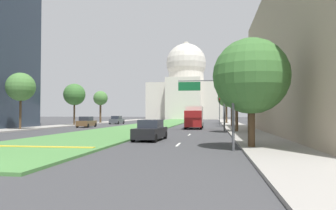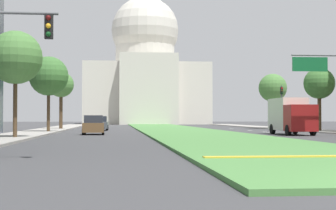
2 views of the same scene
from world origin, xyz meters
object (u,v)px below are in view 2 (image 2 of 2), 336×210
(sedan_distant, at_px, (100,124))
(street_tree_right_far, at_px, (319,84))
(traffic_light_far_right, at_px, (282,102))
(street_tree_right_distant, at_px, (273,88))
(overhead_guide_sign, at_px, (336,77))
(street_tree_left_distant, at_px, (61,85))
(street_tree_left_far, at_px, (49,76))
(box_truck_delivery, at_px, (291,115))
(street_tree_left_mid, at_px, (16,58))
(capitol_building, at_px, (145,74))
(sedan_midblock, at_px, (94,126))

(sedan_distant, bearing_deg, street_tree_right_far, -23.00)
(traffic_light_far_right, bearing_deg, street_tree_right_distant, 79.36)
(overhead_guide_sign, relative_size, street_tree_left_distant, 0.91)
(street_tree_left_far, height_order, street_tree_right_far, street_tree_left_far)
(traffic_light_far_right, distance_m, box_truck_delivery, 14.79)
(street_tree_left_mid, height_order, street_tree_right_distant, street_tree_left_mid)
(capitol_building, height_order, overhead_guide_sign, capitol_building)
(capitol_building, xyz_separation_m, overhead_guide_sign, (10.07, -85.41, -7.33))
(capitol_building, relative_size, street_tree_left_far, 4.20)
(box_truck_delivery, bearing_deg, street_tree_left_far, 160.82)
(street_tree_left_far, bearing_deg, overhead_guide_sign, -28.56)
(overhead_guide_sign, xyz_separation_m, street_tree_left_distant, (-23.76, 26.12, 0.83))
(overhead_guide_sign, relative_size, street_tree_left_mid, 0.87)
(street_tree_right_distant, bearing_deg, traffic_light_far_right, -100.64)
(overhead_guide_sign, distance_m, street_tree_right_far, 13.57)
(street_tree_left_far, height_order, sedan_midblock, street_tree_left_far)
(traffic_light_far_right, distance_m, sedan_midblock, 24.29)
(traffic_light_far_right, distance_m, overhead_guide_sign, 19.60)
(street_tree_left_far, xyz_separation_m, sedan_midblock, (4.60, -5.37, -4.74))
(traffic_light_far_right, height_order, street_tree_left_distant, street_tree_left_distant)
(capitol_building, height_order, sedan_distant, capitol_building)
(capitol_building, bearing_deg, street_tree_left_mid, -98.98)
(street_tree_right_distant, relative_size, box_truck_delivery, 1.14)
(street_tree_right_far, bearing_deg, street_tree_right_distant, 91.00)
(traffic_light_far_right, bearing_deg, street_tree_right_far, -73.75)
(traffic_light_far_right, bearing_deg, box_truck_delivery, -105.12)
(street_tree_left_far, relative_size, street_tree_left_distant, 1.05)
(sedan_midblock, relative_size, box_truck_delivery, 0.65)
(street_tree_left_mid, bearing_deg, sedan_distant, 78.59)
(capitol_building, relative_size, box_truck_delivery, 4.91)
(street_tree_right_far, xyz_separation_m, box_truck_delivery, (-5.71, -7.73, -3.30))
(street_tree_left_far, bearing_deg, sedan_midblock, -49.41)
(street_tree_right_distant, bearing_deg, overhead_guide_sign, -97.39)
(traffic_light_far_right, relative_size, street_tree_right_distant, 0.71)
(capitol_building, distance_m, street_tree_right_far, 74.08)
(street_tree_left_distant, distance_m, sedan_midblock, 19.85)
(overhead_guide_sign, height_order, street_tree_right_far, street_tree_right_far)
(street_tree_left_distant, bearing_deg, street_tree_left_far, -89.11)
(street_tree_right_far, distance_m, street_tree_left_distant, 30.63)
(overhead_guide_sign, relative_size, street_tree_right_far, 0.98)
(street_tree_left_mid, height_order, street_tree_right_far, street_tree_left_mid)
(street_tree_right_distant, bearing_deg, sedan_midblock, -137.63)
(street_tree_right_distant, bearing_deg, capitol_building, 103.44)
(overhead_guide_sign, bearing_deg, traffic_light_far_right, 84.07)
(capitol_building, distance_m, traffic_light_far_right, 67.62)
(capitol_building, xyz_separation_m, traffic_light_far_right, (12.09, -65.96, -8.68))
(street_tree_left_far, height_order, sedan_distant, street_tree_left_far)
(street_tree_right_far, relative_size, street_tree_left_distant, 0.93)
(capitol_building, xyz_separation_m, box_truck_delivery, (8.25, -80.15, -10.32))
(street_tree_right_distant, relative_size, sedan_midblock, 1.75)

